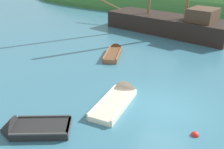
{
  "coord_description": "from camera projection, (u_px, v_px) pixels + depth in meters",
  "views": [
    {
      "loc": [
        2.3,
        -10.02,
        6.51
      ],
      "look_at": [
        -3.93,
        1.9,
        0.13
      ],
      "focal_mm": 38.62,
      "sensor_mm": 36.0,
      "label": 1
    }
  ],
  "objects": [
    {
      "name": "shore_hill",
      "position": [
        171.0,
        5.0,
        38.75
      ],
      "size": [
        53.86,
        19.04,
        8.53
      ],
      "primitive_type": "ellipsoid",
      "color": "#387033",
      "rests_on": "ground"
    },
    {
      "name": "rowboat_near_dock",
      "position": [
        29.0,
        130.0,
        10.09
      ],
      "size": [
        3.18,
        2.52,
        1.22
      ],
      "rotation": [
        0.0,
        0.0,
        3.65
      ],
      "color": "black",
      "rests_on": "ground"
    },
    {
      "name": "buoy_red",
      "position": [
        195.0,
        135.0,
        9.91
      ],
      "size": [
        0.33,
        0.33,
        0.33
      ],
      "primitive_type": "sphere",
      "color": "red",
      "rests_on": "ground"
    },
    {
      "name": "ground_plane",
      "position": [
        165.0,
        108.0,
        11.77
      ],
      "size": [
        120.0,
        120.0,
        0.0
      ],
      "primitive_type": "plane",
      "color": "teal"
    },
    {
      "name": "rowboat_center",
      "position": [
        120.0,
        98.0,
        12.47
      ],
      "size": [
        1.4,
        3.96,
        1.2
      ],
      "rotation": [
        0.0,
        0.0,
        1.62
      ],
      "color": "beige",
      "rests_on": "ground"
    },
    {
      "name": "rowboat_outer_left",
      "position": [
        114.0,
        53.0,
        18.47
      ],
      "size": [
        2.01,
        3.71,
        0.96
      ],
      "rotation": [
        0.0,
        0.0,
        1.87
      ],
      "color": "brown",
      "rests_on": "ground"
    },
    {
      "name": "sailing_ship",
      "position": [
        168.0,
        26.0,
        23.77
      ],
      "size": [
        14.89,
        6.22,
        11.76
      ],
      "rotation": [
        0.0,
        0.0,
        2.93
      ],
      "color": "black",
      "rests_on": "ground"
    }
  ]
}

